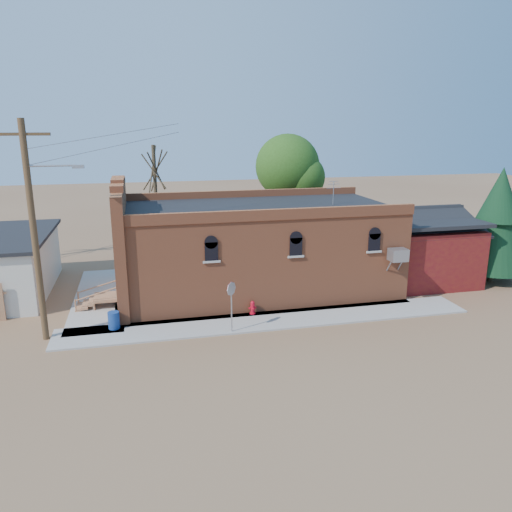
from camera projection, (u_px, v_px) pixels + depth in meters
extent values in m
plane|color=brown|center=(242.00, 332.00, 21.71)|extent=(120.00, 120.00, 0.00)
cube|color=#9E9991|center=(270.00, 321.00, 22.88)|extent=(19.00, 2.20, 0.08)
cube|color=#9E9991|center=(101.00, 297.00, 25.96)|extent=(2.60, 10.00, 0.08)
cube|color=#B75C38|center=(258.00, 249.00, 26.75)|extent=(14.00, 7.00, 4.50)
cube|color=black|center=(258.00, 207.00, 26.16)|extent=(13.80, 6.80, 0.12)
cube|color=#B75C38|center=(122.00, 245.00, 25.04)|extent=(0.50, 7.40, 5.80)
cube|color=#162A98|center=(114.00, 228.00, 23.56)|extent=(0.08, 1.10, 1.56)
cube|color=#99999F|center=(398.00, 255.00, 24.28)|extent=(0.85, 0.65, 0.60)
cube|color=maroon|center=(416.00, 251.00, 29.01)|extent=(5.00, 6.00, 3.20)
cylinder|color=#4A331D|center=(34.00, 235.00, 19.88)|extent=(0.26, 0.26, 9.00)
cube|color=#4A331D|center=(22.00, 134.00, 18.87)|extent=(2.00, 0.12, 0.12)
cylinder|color=#99999F|center=(51.00, 166.00, 19.38)|extent=(1.80, 0.08, 0.08)
cube|color=#99999F|center=(78.00, 167.00, 19.61)|extent=(0.45, 0.22, 0.14)
cylinder|color=brown|center=(156.00, 204.00, 32.32)|extent=(0.24, 0.24, 7.50)
cylinder|color=brown|center=(287.00, 207.00, 34.93)|extent=(0.28, 0.28, 6.30)
sphere|color=#274B15|center=(287.00, 166.00, 34.21)|extent=(4.40, 4.40, 4.40)
cylinder|color=brown|center=(491.00, 270.00, 28.73)|extent=(0.30, 0.30, 1.20)
cone|color=#10321A|center=(497.00, 223.00, 28.01)|extent=(3.60, 3.60, 5.50)
cone|color=#10321A|center=(501.00, 194.00, 27.60)|extent=(2.41, 2.41, 3.00)
cylinder|color=red|center=(253.00, 313.00, 23.57)|extent=(0.36, 0.36, 0.05)
cylinder|color=red|center=(253.00, 308.00, 23.50)|extent=(0.25, 0.25, 0.48)
sphere|color=red|center=(253.00, 303.00, 23.43)|extent=(0.19, 0.19, 0.19)
cylinder|color=red|center=(253.00, 309.00, 23.38)|extent=(0.12, 0.13, 0.09)
cylinder|color=red|center=(250.00, 308.00, 23.47)|extent=(0.13, 0.12, 0.09)
cylinder|color=red|center=(255.00, 308.00, 23.52)|extent=(0.13, 0.12, 0.09)
cylinder|color=#99999F|center=(232.00, 309.00, 21.33)|extent=(0.07, 0.07, 2.04)
cylinder|color=#99999F|center=(231.00, 289.00, 21.07)|extent=(0.45, 0.45, 0.61)
cylinder|color=#AA0913|center=(231.00, 289.00, 21.10)|extent=(0.45, 0.45, 0.61)
cylinder|color=navy|center=(114.00, 320.00, 21.81)|extent=(0.51, 0.51, 0.76)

